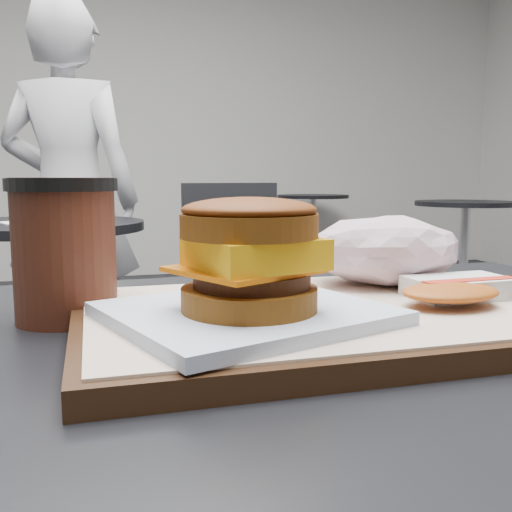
% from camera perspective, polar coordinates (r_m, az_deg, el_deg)
% --- Properties ---
extents(serving_tray, '(0.38, 0.28, 0.02)m').
position_cam_1_polar(serving_tray, '(0.48, 5.24, -6.19)').
color(serving_tray, black).
rests_on(serving_tray, customer_table).
extents(breakfast_sandwich, '(0.23, 0.22, 0.09)m').
position_cam_1_polar(breakfast_sandwich, '(0.42, -0.72, -1.37)').
color(breakfast_sandwich, white).
rests_on(breakfast_sandwich, serving_tray).
extents(hash_brown, '(0.12, 0.09, 0.02)m').
position_cam_1_polar(hash_brown, '(0.52, 19.32, -3.17)').
color(hash_brown, silver).
rests_on(hash_brown, serving_tray).
extents(crumpled_wrapper, '(0.16, 0.12, 0.07)m').
position_cam_1_polar(crumpled_wrapper, '(0.59, 12.74, 0.62)').
color(crumpled_wrapper, silver).
rests_on(crumpled_wrapper, serving_tray).
extents(coffee_cup, '(0.09, 0.09, 0.13)m').
position_cam_1_polar(coffee_cup, '(0.53, -18.60, 1.14)').
color(coffee_cup, '#3B170E').
rests_on(coffee_cup, customer_table).
extents(neighbor_table, '(0.70, 0.70, 0.75)m').
position_cam_1_polar(neighbor_table, '(2.11, -20.56, -2.20)').
color(neighbor_table, black).
rests_on(neighbor_table, ground).
extents(napkin, '(0.16, 0.16, 0.00)m').
position_cam_1_polar(napkin, '(2.05, -22.50, 3.11)').
color(napkin, white).
rests_on(napkin, neighbor_table).
extents(neighbor_chair, '(0.63, 0.49, 0.88)m').
position_cam_1_polar(neighbor_chair, '(2.27, -5.50, -2.09)').
color(neighbor_chair, '#A5A4A9').
rests_on(neighbor_chair, ground).
extents(patron, '(0.69, 0.58, 1.62)m').
position_cam_1_polar(patron, '(2.53, -18.14, 5.37)').
color(patron, silver).
rests_on(patron, ground).
extents(bg_table_near, '(0.66, 0.66, 0.75)m').
position_cam_1_polar(bg_table_near, '(4.02, 20.17, 2.50)').
color(bg_table_near, black).
rests_on(bg_table_near, ground).
extents(bg_table_far, '(0.66, 0.66, 0.75)m').
position_cam_1_polar(bg_table_far, '(5.32, 5.68, 4.09)').
color(bg_table_far, black).
rests_on(bg_table_far, ground).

